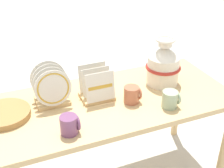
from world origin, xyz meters
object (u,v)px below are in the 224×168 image
(ceramic_vase, at_px, (163,64))
(mug_plum_glaze, at_px, (70,125))
(mug_sage_glaze, at_px, (171,99))
(dish_rack_square_plates, at_px, (97,89))
(mug_terracotta_glaze, at_px, (132,94))
(dish_rack_round_plates, at_px, (51,89))
(wicker_charger_stack, at_px, (5,114))

(ceramic_vase, distance_m, mug_plum_glaze, 0.79)
(mug_sage_glaze, bearing_deg, dish_rack_square_plates, 144.72)
(dish_rack_square_plates, height_order, mug_terracotta_glaze, dish_rack_square_plates)
(ceramic_vase, xyz_separation_m, dish_rack_square_plates, (-0.48, -0.01, -0.08))
(mug_terracotta_glaze, bearing_deg, dish_rack_square_plates, 145.36)
(ceramic_vase, relative_size, dish_rack_round_plates, 1.34)
(dish_rack_square_plates, height_order, mug_plum_glaze, dish_rack_square_plates)
(mug_terracotta_glaze, bearing_deg, wicker_charger_stack, 169.58)
(wicker_charger_stack, xyz_separation_m, mug_sage_glaze, (0.93, -0.27, 0.03))
(dish_rack_square_plates, xyz_separation_m, mug_terracotta_glaze, (0.18, -0.13, -0.01))
(ceramic_vase, distance_m, wicker_charger_stack, 1.04)
(dish_rack_square_plates, xyz_separation_m, wicker_charger_stack, (-0.56, 0.01, -0.05))
(ceramic_vase, relative_size, mug_plum_glaze, 3.11)
(wicker_charger_stack, relative_size, mug_terracotta_glaze, 2.80)
(mug_sage_glaze, relative_size, mug_terracotta_glaze, 1.00)
(ceramic_vase, bearing_deg, mug_terracotta_glaze, -154.85)
(dish_rack_round_plates, bearing_deg, wicker_charger_stack, -172.53)
(wicker_charger_stack, bearing_deg, ceramic_vase, 0.05)
(dish_rack_round_plates, relative_size, dish_rack_square_plates, 1.19)
(dish_rack_square_plates, distance_m, mug_terracotta_glaze, 0.22)
(dish_rack_round_plates, height_order, mug_terracotta_glaze, dish_rack_round_plates)
(dish_rack_round_plates, distance_m, mug_plum_glaze, 0.33)
(mug_sage_glaze, xyz_separation_m, mug_terracotta_glaze, (-0.19, 0.14, 0.00))
(dish_rack_round_plates, height_order, dish_rack_square_plates, dish_rack_round_plates)
(dish_rack_square_plates, relative_size, mug_sage_glaze, 1.95)
(dish_rack_square_plates, relative_size, mug_plum_glaze, 1.95)
(wicker_charger_stack, bearing_deg, dish_rack_round_plates, 7.47)
(mug_plum_glaze, bearing_deg, wicker_charger_stack, 136.93)
(ceramic_vase, bearing_deg, dish_rack_round_plates, 177.18)
(ceramic_vase, relative_size, mug_sage_glaze, 3.11)
(dish_rack_round_plates, distance_m, wicker_charger_stack, 0.30)
(mug_terracotta_glaze, bearing_deg, mug_plum_glaze, -160.94)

